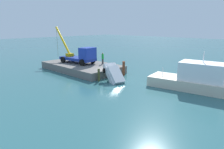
% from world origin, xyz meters
% --- Properties ---
extents(ground, '(200.00, 200.00, 0.00)m').
position_xyz_m(ground, '(0.00, 0.00, 0.00)').
color(ground, '#2D6066').
extents(dock, '(13.25, 7.11, 1.08)m').
position_xyz_m(dock, '(-6.05, 0.00, 0.54)').
color(dock, slate).
rests_on(dock, ground).
extents(crane_truck, '(10.92, 3.43, 5.88)m').
position_xyz_m(crane_truck, '(-6.31, 0.04, 2.44)').
color(crane_truck, navy).
rests_on(crane_truck, dock).
extents(dock_worker, '(0.34, 0.34, 1.83)m').
position_xyz_m(dock_worker, '(-3.45, 2.27, 2.02)').
color(dock_worker, '#3A3A3A').
rests_on(dock_worker, dock).
extents(salvaged_car, '(4.29, 2.88, 3.59)m').
position_xyz_m(salvaged_car, '(2.86, -1.47, 0.60)').
color(salvaged_car, silver).
rests_on(salvaged_car, ground).
extents(piling_near, '(0.30, 0.30, 1.65)m').
position_xyz_m(piling_near, '(0.99, -2.68, 0.83)').
color(piling_near, '#4D4C25').
rests_on(piling_near, ground).
extents(piling_mid, '(0.41, 0.41, 2.14)m').
position_xyz_m(piling_mid, '(1.06, -0.33, 1.07)').
color(piling_mid, brown).
rests_on(piling_mid, ground).
extents(piling_far, '(0.39, 0.39, 2.08)m').
position_xyz_m(piling_far, '(1.24, 2.01, 1.04)').
color(piling_far, brown).
rests_on(piling_far, ground).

